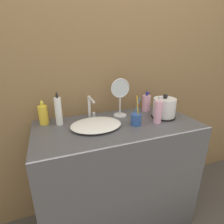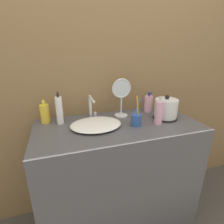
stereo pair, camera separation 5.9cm
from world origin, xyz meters
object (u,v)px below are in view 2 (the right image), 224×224
(toothbrush_cup, at_px, (136,120))
(lotion_bottle, at_px, (148,104))
(shampoo_bottle, at_px, (59,110))
(hand_cream_bottle, at_px, (159,113))
(electric_kettle, at_px, (166,110))
(mouthwash_bottle, at_px, (45,113))
(vanity_mirror, at_px, (121,96))
(faucet, at_px, (92,106))

(toothbrush_cup, relative_size, lotion_bottle, 1.28)
(toothbrush_cup, distance_m, shampoo_bottle, 0.55)
(shampoo_bottle, xyz_separation_m, hand_cream_bottle, (0.67, -0.22, -0.02))
(electric_kettle, height_order, mouthwash_bottle, electric_kettle)
(vanity_mirror, bearing_deg, faucet, 174.77)
(faucet, relative_size, lotion_bottle, 1.04)
(faucet, height_order, electric_kettle, electric_kettle)
(toothbrush_cup, bearing_deg, electric_kettle, 11.21)
(toothbrush_cup, relative_size, shampoo_bottle, 0.91)
(lotion_bottle, relative_size, hand_cream_bottle, 0.85)
(lotion_bottle, distance_m, hand_cream_bottle, 0.27)
(electric_kettle, xyz_separation_m, hand_cream_bottle, (-0.11, -0.08, 0.01))
(faucet, height_order, lotion_bottle, faucet)
(faucet, bearing_deg, shampoo_bottle, -173.01)
(lotion_bottle, bearing_deg, electric_kettle, -75.32)
(toothbrush_cup, height_order, hand_cream_bottle, toothbrush_cup)
(shampoo_bottle, distance_m, mouthwash_bottle, 0.12)
(faucet, distance_m, lotion_bottle, 0.50)
(mouthwash_bottle, bearing_deg, lotion_bottle, -0.51)
(mouthwash_bottle, bearing_deg, hand_cream_bottle, -19.24)
(hand_cream_bottle, bearing_deg, mouthwash_bottle, 160.76)
(faucet, height_order, vanity_mirror, vanity_mirror)
(shampoo_bottle, relative_size, hand_cream_bottle, 1.20)
(vanity_mirror, bearing_deg, lotion_bottle, 7.23)
(faucet, height_order, hand_cream_bottle, hand_cream_bottle)
(faucet, xyz_separation_m, shampoo_bottle, (-0.24, -0.03, -0.00))
(electric_kettle, relative_size, shampoo_bottle, 0.78)
(faucet, xyz_separation_m, electric_kettle, (0.55, -0.17, -0.03))
(vanity_mirror, bearing_deg, electric_kettle, -26.07)
(electric_kettle, bearing_deg, faucet, 162.36)
(mouthwash_bottle, xyz_separation_m, hand_cream_bottle, (0.78, -0.27, 0.01))
(faucet, distance_m, vanity_mirror, 0.25)
(toothbrush_cup, distance_m, hand_cream_bottle, 0.17)
(hand_cream_bottle, relative_size, vanity_mirror, 0.66)
(toothbrush_cup, distance_m, vanity_mirror, 0.24)
(toothbrush_cup, bearing_deg, faucet, 139.93)
(shampoo_bottle, relative_size, vanity_mirror, 0.80)
(faucet, bearing_deg, mouthwash_bottle, 176.78)
(lotion_bottle, xyz_separation_m, shampoo_bottle, (-0.74, -0.04, 0.03))
(electric_kettle, bearing_deg, toothbrush_cup, -168.79)
(toothbrush_cup, xyz_separation_m, lotion_bottle, (0.23, 0.24, 0.03))
(toothbrush_cup, relative_size, mouthwash_bottle, 1.22)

